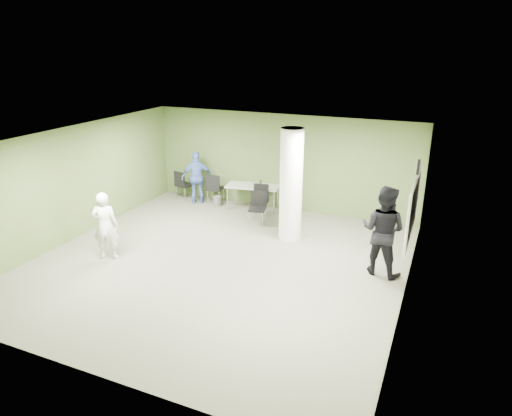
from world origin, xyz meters
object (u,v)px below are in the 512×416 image
at_px(man_black, 383,231).
at_px(man_blue, 197,178).
at_px(folding_table, 253,187).
at_px(woman_white, 105,226).
at_px(chair_back_left, 183,183).

distance_m(man_black, man_blue, 6.37).
xyz_separation_m(folding_table, man_blue, (-1.80, -0.14, 0.12)).
height_order(folding_table, man_blue, man_blue).
bearing_deg(woman_white, man_blue, -115.03).
bearing_deg(man_blue, woman_white, 59.05).
height_order(man_black, man_blue, man_black).
bearing_deg(chair_back_left, man_black, 172.11).
distance_m(folding_table, man_blue, 1.81).
distance_m(chair_back_left, woman_white, 4.36).
relative_size(folding_table, man_black, 0.83).
xyz_separation_m(chair_back_left, man_black, (6.51, -2.55, 0.44)).
bearing_deg(folding_table, woman_white, -120.59).
relative_size(woman_white, man_black, 0.81).
bearing_deg(folding_table, man_black, -40.40).
height_order(folding_table, woman_white, woman_white).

